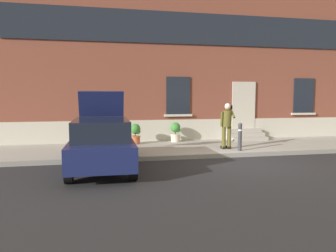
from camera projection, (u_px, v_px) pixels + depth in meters
name	position (u px, v px, depth m)	size (l,w,h in m)	color
ground_plane	(242.00, 163.00, 10.34)	(80.00, 80.00, 0.00)	#232326
sidewalk	(213.00, 147.00, 13.06)	(24.00, 3.60, 0.15)	#99968E
curb_edge	(230.00, 155.00, 11.25)	(24.00, 0.12, 0.15)	gray
building_facade	(196.00, 64.00, 15.15)	(24.00, 1.52, 7.50)	brown
entrance_stoop	(246.00, 135.00, 14.86)	(1.68, 0.96, 0.48)	#9E998E
hatchback_car_navy	(102.00, 143.00, 9.31)	(1.81, 4.08, 2.34)	#161E4C
bollard_near_person	(240.00, 136.00, 11.70)	(0.15, 0.15, 1.04)	#333338
bollard_far_left	(123.00, 139.00, 10.84)	(0.15, 0.15, 1.04)	#333338
person_on_phone	(227.00, 123.00, 12.05)	(0.51, 0.46, 1.75)	#514C1E
planter_olive	(92.00, 134.00, 13.14)	(0.44, 0.44, 0.86)	#606B38
planter_terracotta	(136.00, 133.00, 13.39)	(0.44, 0.44, 0.86)	#B25B38
planter_cream	(176.00, 132.00, 14.06)	(0.44, 0.44, 0.86)	beige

